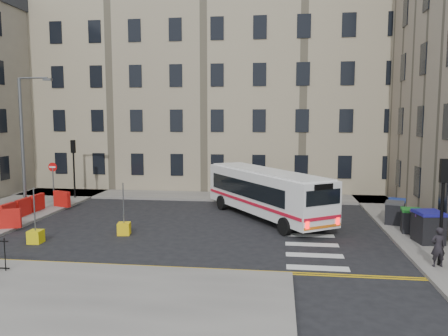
% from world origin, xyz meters
% --- Properties ---
extents(ground, '(120.00, 120.00, 0.00)m').
position_xyz_m(ground, '(0.00, 0.00, 0.00)').
color(ground, black).
rests_on(ground, ground).
extents(pavement_north, '(36.00, 3.20, 0.15)m').
position_xyz_m(pavement_north, '(-6.00, 8.60, 0.07)').
color(pavement_north, slate).
rests_on(pavement_north, ground).
extents(pavement_east, '(2.40, 26.00, 0.15)m').
position_xyz_m(pavement_east, '(9.00, 4.00, 0.07)').
color(pavement_east, slate).
rests_on(pavement_east, ground).
extents(pavement_west, '(6.00, 22.00, 0.15)m').
position_xyz_m(pavement_west, '(-14.00, 1.00, 0.07)').
color(pavement_west, slate).
rests_on(pavement_west, ground).
extents(terrace_north, '(38.30, 10.80, 17.20)m').
position_xyz_m(terrace_north, '(-7.00, 15.50, 8.62)').
color(terrace_north, tan).
rests_on(terrace_north, ground).
extents(traffic_light_east, '(0.28, 0.22, 4.10)m').
position_xyz_m(traffic_light_east, '(8.60, -5.50, 2.87)').
color(traffic_light_east, black).
rests_on(traffic_light_east, pavement_east).
extents(traffic_light_nw, '(0.28, 0.22, 4.10)m').
position_xyz_m(traffic_light_nw, '(-12.00, 6.50, 2.87)').
color(traffic_light_nw, black).
rests_on(traffic_light_nw, pavement_west).
extents(streetlamp, '(0.50, 0.22, 8.14)m').
position_xyz_m(streetlamp, '(-13.00, 2.00, 4.34)').
color(streetlamp, '#595B5E').
rests_on(streetlamp, pavement_west).
extents(no_entry_north, '(0.60, 0.08, 3.00)m').
position_xyz_m(no_entry_north, '(-12.50, 4.50, 2.08)').
color(no_entry_north, '#595B5E').
rests_on(no_entry_north, pavement_west).
extents(roadworks_barriers, '(1.66, 6.26, 1.00)m').
position_xyz_m(roadworks_barriers, '(-11.84, 0.50, 0.65)').
color(roadworks_barriers, red).
rests_on(roadworks_barriers, pavement_west).
extents(bus, '(7.55, 9.60, 2.74)m').
position_xyz_m(bus, '(1.71, 2.21, 1.59)').
color(bus, white).
rests_on(bus, ground).
extents(wheelie_bin_a, '(1.29, 1.43, 1.43)m').
position_xyz_m(wheelie_bin_a, '(9.22, -2.26, 0.87)').
color(wheelie_bin_a, black).
rests_on(wheelie_bin_a, pavement_east).
extents(wheelie_bin_b, '(1.06, 1.20, 1.27)m').
position_xyz_m(wheelie_bin_b, '(9.19, -1.68, 0.79)').
color(wheelie_bin_b, black).
rests_on(wheelie_bin_b, pavement_east).
extents(wheelie_bin_c, '(1.07, 1.19, 1.17)m').
position_xyz_m(wheelie_bin_c, '(8.97, -0.50, 0.74)').
color(wheelie_bin_c, black).
rests_on(wheelie_bin_c, pavement_east).
extents(wheelie_bin_d, '(1.22, 1.31, 1.19)m').
position_xyz_m(wheelie_bin_d, '(8.62, 1.26, 0.75)').
color(wheelie_bin_d, black).
rests_on(wheelie_bin_d, pavement_east).
extents(wheelie_bin_e, '(1.15, 1.24, 1.14)m').
position_xyz_m(wheelie_bin_e, '(8.99, 2.30, 0.73)').
color(wheelie_bin_e, black).
rests_on(wheelie_bin_e, pavement_east).
extents(pedestrian, '(0.61, 0.45, 1.53)m').
position_xyz_m(pedestrian, '(8.48, -5.66, 0.91)').
color(pedestrian, black).
rests_on(pedestrian, pavement_east).
extents(bollard_yellow, '(0.70, 0.70, 0.60)m').
position_xyz_m(bollard_yellow, '(-5.16, -2.21, 0.30)').
color(bollard_yellow, yellow).
rests_on(bollard_yellow, ground).
extents(bollard_chevron, '(0.62, 0.62, 0.60)m').
position_xyz_m(bollard_chevron, '(-8.70, -4.16, 0.30)').
color(bollard_chevron, yellow).
rests_on(bollard_chevron, ground).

